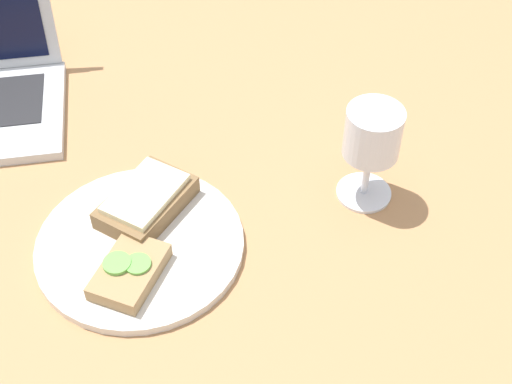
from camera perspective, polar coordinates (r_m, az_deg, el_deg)
The scene contains 5 objects.
wooden_table at distance 92.74cm, azimuth -2.90°, elevation -0.89°, with size 140.00×140.00×3.00cm, color #B27F51.
plate at distance 86.47cm, azimuth -9.25°, elevation -4.18°, with size 24.86×24.86×1.15cm, color silver.
sandwich_with_cheese at distance 88.20cm, azimuth -8.76°, elevation -0.69°, with size 13.56×14.03×3.30cm.
sandwich_with_cucumber at distance 82.12cm, azimuth -10.10°, elevation -6.25°, with size 10.03×11.16×2.41cm.
wine_glass at distance 86.05cm, azimuth 9.30°, elevation 4.33°, with size 7.05×7.05×13.61cm.
Camera 1 is at (-5.69, -62.74, 69.55)cm, focal length 50.00 mm.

